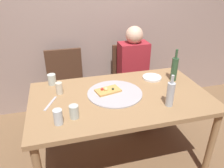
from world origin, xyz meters
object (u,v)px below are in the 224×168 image
(wine_bottle, at_px, (170,94))
(table_knife, at_px, (51,103))
(tumbler_near, at_px, (52,79))
(tumbler_far, at_px, (74,112))
(pizza_slice_last, at_px, (108,90))
(dining_table, at_px, (120,103))
(chair_right, at_px, (131,75))
(chair_left, at_px, (66,82))
(short_glass, at_px, (58,117))
(pizza_tray, at_px, (115,93))
(plate_stack, at_px, (152,77))
(guest_in_sweater, at_px, (135,71))
(beer_bottle, at_px, (174,69))
(wine_glass, at_px, (59,88))

(wine_bottle, distance_m, table_knife, 0.99)
(tumbler_near, bearing_deg, tumbler_far, -76.13)
(pizza_slice_last, xyz_separation_m, tumbler_far, (-0.34, -0.31, 0.03))
(wine_bottle, bearing_deg, pizza_slice_last, 142.69)
(dining_table, xyz_separation_m, chair_right, (0.40, 0.86, -0.16))
(chair_left, bearing_deg, dining_table, 117.08)
(tumbler_near, distance_m, short_glass, 0.66)
(pizza_tray, height_order, wine_bottle, wine_bottle)
(tumbler_near, distance_m, tumbler_far, 0.63)
(dining_table, distance_m, plate_stack, 0.49)
(pizza_slice_last, relative_size, chair_right, 0.27)
(chair_left, relative_size, guest_in_sweater, 0.77)
(short_glass, xyz_separation_m, plate_stack, (0.97, 0.52, -0.05))
(plate_stack, distance_m, table_knife, 1.05)
(beer_bottle, relative_size, chair_left, 0.36)
(chair_left, bearing_deg, pizza_slice_last, 113.70)
(tumbler_near, xyz_separation_m, table_knife, (-0.02, -0.36, -0.05))
(table_knife, bearing_deg, pizza_slice_last, -57.82)
(chair_right, bearing_deg, pizza_tray, 61.29)
(pizza_slice_last, bearing_deg, short_glass, -142.21)
(dining_table, distance_m, tumbler_near, 0.71)
(short_glass, bearing_deg, wine_bottle, 1.09)
(wine_glass, height_order, table_knife, wine_glass)
(pizza_tray, distance_m, tumbler_far, 0.48)
(guest_in_sweater, bearing_deg, dining_table, 60.22)
(tumbler_far, bearing_deg, beer_bottle, 20.61)
(wine_bottle, bearing_deg, tumbler_far, 177.93)
(wine_glass, bearing_deg, beer_bottle, -0.57)
(pizza_slice_last, relative_size, tumbler_far, 2.31)
(pizza_tray, bearing_deg, plate_stack, 24.74)
(chair_left, height_order, chair_right, same)
(beer_bottle, bearing_deg, short_glass, -159.37)
(dining_table, relative_size, pizza_slice_last, 6.52)
(plate_stack, distance_m, chair_right, 0.65)
(pizza_tray, bearing_deg, beer_bottle, 10.66)
(wine_glass, xyz_separation_m, short_glass, (-0.03, -0.45, 0.00))
(beer_bottle, height_order, chair_left, beer_bottle)
(beer_bottle, bearing_deg, tumbler_near, 169.62)
(chair_right, relative_size, guest_in_sweater, 0.77)
(tumbler_far, relative_size, table_knife, 0.48)
(short_glass, xyz_separation_m, chair_right, (0.96, 1.13, -0.29))
(pizza_slice_last, relative_size, wine_bottle, 0.89)
(short_glass, bearing_deg, pizza_slice_last, 37.79)
(pizza_slice_last, distance_m, wine_glass, 0.44)
(pizza_slice_last, xyz_separation_m, wine_bottle, (0.44, -0.33, 0.09))
(wine_bottle, bearing_deg, short_glass, -178.91)
(beer_bottle, relative_size, tumbler_far, 3.10)
(dining_table, distance_m, guest_in_sweater, 0.82)
(wine_glass, xyz_separation_m, table_knife, (-0.08, -0.16, -0.05))
(pizza_slice_last, relative_size, plate_stack, 1.26)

